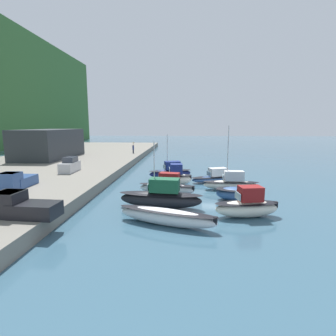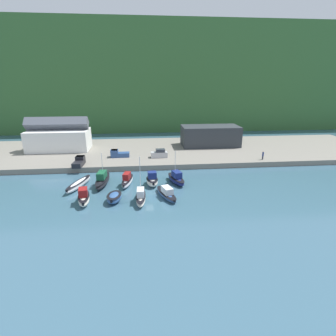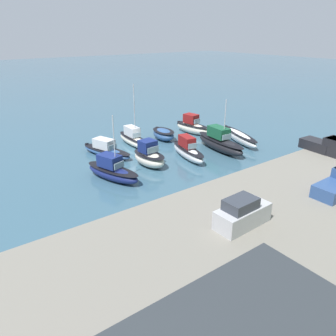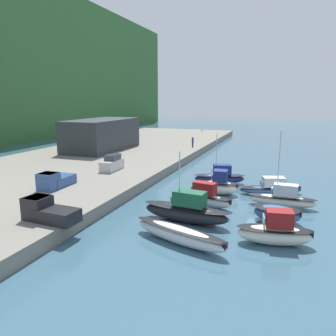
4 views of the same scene
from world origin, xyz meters
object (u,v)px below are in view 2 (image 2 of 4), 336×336
moored_boat_2 (127,180)px  pickup_truck_0 (118,154)px  parked_car_0 (159,154)px  person_on_quay (263,155)px  moored_boat_4 (176,179)px  moored_boat_5 (84,197)px  pickup_truck_1 (79,162)px  moored_boat_7 (141,197)px  moored_boat_3 (152,180)px  moored_boat_8 (167,193)px  moored_boat_1 (103,180)px  moored_boat_0 (79,184)px  moored_boat_6 (114,197)px

moored_boat_2 → pickup_truck_0: pickup_truck_0 is taller
parked_car_0 → person_on_quay: parked_car_0 is taller
moored_boat_4 → pickup_truck_0: 20.80m
moored_boat_5 → pickup_truck_1: size_ratio=1.24×
moored_boat_4 → moored_boat_5: bearing=-173.1°
moored_boat_5 → moored_boat_2: bearing=38.1°
moored_boat_2 → moored_boat_7: bearing=-60.1°
moored_boat_3 → pickup_truck_1: pickup_truck_1 is taller
moored_boat_5 → parked_car_0: bearing=48.2°
moored_boat_5 → moored_boat_8: moored_boat_5 is taller
moored_boat_1 → person_on_quay: bearing=21.0°
moored_boat_5 → person_on_quay: (39.98, 17.96, 1.34)m
moored_boat_0 → moored_boat_6: moored_boat_6 is taller
moored_boat_8 → parked_car_0: 21.49m
person_on_quay → moored_boat_4: bearing=-155.9°
moored_boat_8 → person_on_quay: size_ratio=3.55×
person_on_quay → moored_boat_7: bearing=-148.8°
parked_car_0 → pickup_truck_1: size_ratio=0.88×
moored_boat_6 → pickup_truck_0: size_ratio=0.96×
moored_boat_3 → moored_boat_7: 7.52m
moored_boat_0 → moored_boat_2: 9.46m
moored_boat_3 → pickup_truck_0: (-8.01, 17.04, 1.00)m
pickup_truck_0 → moored_boat_4: bearing=-141.8°
moored_boat_2 → person_on_quay: bearing=28.6°
moored_boat_0 → parked_car_0: (16.88, 15.45, 1.45)m
moored_boat_8 → person_on_quay: person_on_quay is taller
moored_boat_1 → moored_boat_2: 4.93m
moored_boat_0 → pickup_truck_1: pickup_truck_1 is taller
moored_boat_8 → pickup_truck_0: 25.14m
moored_boat_0 → moored_boat_5: 7.42m
moored_boat_8 → pickup_truck_1: bearing=119.4°
moored_boat_8 → pickup_truck_1: size_ratio=1.57×
moored_boat_6 → moored_boat_1: bearing=118.9°
moored_boat_0 → moored_boat_3: (14.39, -0.17, 0.35)m
moored_boat_2 → pickup_truck_1: pickup_truck_1 is taller
pickup_truck_0 → pickup_truck_1: bearing=125.2°
moored_boat_0 → pickup_truck_1: (-2.09, 10.80, 1.35)m
moored_boat_6 → moored_boat_5: bearing=-172.1°
moored_boat_7 → person_on_quay: moored_boat_7 is taller
moored_boat_4 → moored_boat_0: bearing=164.5°
moored_boat_0 → pickup_truck_0: (6.39, 16.88, 1.35)m
parked_car_0 → moored_boat_8: bearing=177.8°
moored_boat_4 → pickup_truck_0: moored_boat_4 is taller
moored_boat_2 → pickup_truck_1: 15.46m
moored_boat_2 → pickup_truck_0: size_ratio=1.45×
moored_boat_8 → moored_boat_1: bearing=132.0°
moored_boat_4 → moored_boat_6: size_ratio=1.54×
moored_boat_0 → pickup_truck_0: size_ratio=1.82×
moored_boat_3 → parked_car_0: bearing=76.3°
moored_boat_5 → parked_car_0: 26.75m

